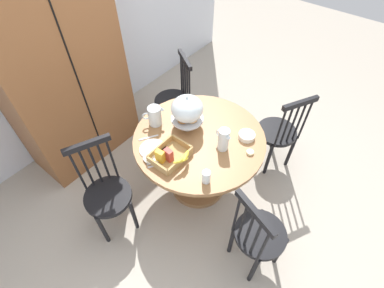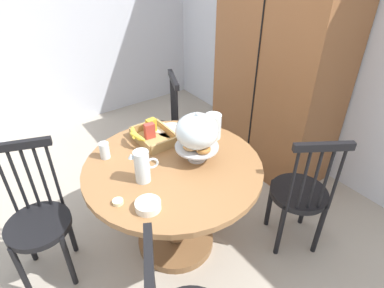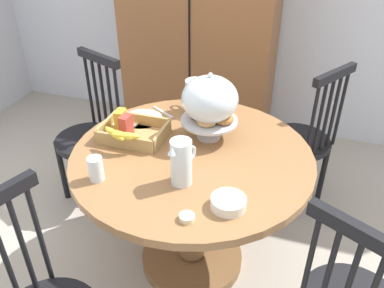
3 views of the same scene
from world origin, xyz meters
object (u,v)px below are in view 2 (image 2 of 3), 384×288
object	(u,v)px
windsor_chair_far_side	(39,222)
cereal_basket	(151,135)
dining_table	(174,191)
milk_pitcher	(213,127)
windsor_chair_by_cabinet	(300,195)
butter_dish	(118,202)
china_plate_small	(160,128)
wooden_armoire	(279,67)
windsor_chair_facing_door	(160,133)
orange_juice_pitcher	(142,168)
drinking_glass	(105,150)
cereal_bowl	(148,205)
pastry_stand_with_dome	(197,133)
china_plate_large	(172,130)

from	to	relation	value
windsor_chair_far_side	cereal_basket	world-z (taller)	windsor_chair_far_side
dining_table	milk_pitcher	xyz separation A→B (m)	(-0.11, 0.41, 0.31)
windsor_chair_by_cabinet	butter_dish	size ratio (longest dim) A/B	16.25
windsor_chair_by_cabinet	china_plate_small	world-z (taller)	windsor_chair_by_cabinet
wooden_armoire	windsor_chair_facing_door	distance (m)	1.19
wooden_armoire	dining_table	bearing A→B (deg)	-75.10
orange_juice_pitcher	butter_dish	distance (m)	0.24
dining_table	drinking_glass	size ratio (longest dim) A/B	10.39
wooden_armoire	cereal_basket	bearing A→B (deg)	-88.87
cereal_bowl	cereal_basket	bearing A→B (deg)	148.95
china_plate_small	windsor_chair_far_side	bearing A→B (deg)	-83.91
china_plate_small	drinking_glass	bearing A→B (deg)	-78.93
windsor_chair_by_cabinet	windsor_chair_facing_door	size ratio (longest dim) A/B	1.00
windsor_chair_far_side	china_plate_small	xyz separation A→B (m)	(-0.10, 0.97, 0.30)
windsor_chair_facing_door	butter_dish	bearing A→B (deg)	-41.37
cereal_basket	china_plate_small	size ratio (longest dim) A/B	2.11
milk_pitcher	cereal_bowl	world-z (taller)	milk_pitcher
dining_table	pastry_stand_with_dome	distance (m)	0.45
windsor_chair_by_cabinet	wooden_armoire	bearing A→B (deg)	143.66
windsor_chair_far_side	milk_pitcher	xyz separation A→B (m)	(0.20, 1.22, 0.37)
china_plate_large	butter_dish	size ratio (longest dim) A/B	3.67
wooden_armoire	windsor_chair_far_side	bearing A→B (deg)	-88.81
windsor_chair_far_side	china_plate_large	size ratio (longest dim) A/B	4.43
windsor_chair_far_side	cereal_bowl	size ratio (longest dim) A/B	6.96
windsor_chair_facing_door	china_plate_small	xyz separation A→B (m)	(0.37, -0.21, 0.30)
drinking_glass	cereal_bowl	bearing A→B (deg)	-0.31
cereal_bowl	china_plate_small	bearing A→B (deg)	144.65
cereal_bowl	drinking_glass	distance (m)	0.58
dining_table	wooden_armoire	bearing A→B (deg)	104.90
windsor_chair_facing_door	milk_pitcher	xyz separation A→B (m)	(0.68, 0.05, 0.37)
china_plate_large	drinking_glass	bearing A→B (deg)	-87.20
windsor_chair_far_side	orange_juice_pitcher	bearing A→B (deg)	60.12
windsor_chair_facing_door	milk_pitcher	world-z (taller)	windsor_chair_facing_door
windsor_chair_by_cabinet	windsor_chair_facing_door	bearing A→B (deg)	-164.27
windsor_chair_facing_door	windsor_chair_far_side	size ratio (longest dim) A/B	1.00
cereal_basket	orange_juice_pitcher	bearing A→B (deg)	-35.62
china_plate_large	butter_dish	xyz separation A→B (m)	(0.47, -0.65, 0.01)
pastry_stand_with_dome	cereal_basket	world-z (taller)	pastry_stand_with_dome
cereal_bowl	drinking_glass	bearing A→B (deg)	179.69
china_plate_small	china_plate_large	bearing A→B (deg)	42.88
wooden_armoire	cereal_bowl	size ratio (longest dim) A/B	14.00
windsor_chair_far_side	windsor_chair_by_cabinet	bearing A→B (deg)	62.61
dining_table	cereal_bowl	world-z (taller)	cereal_bowl
pastry_stand_with_dome	cereal_bowl	distance (m)	0.55
cereal_bowl	butter_dish	bearing A→B (deg)	-139.50
china_plate_large	windsor_chair_far_side	bearing A→B (deg)	-87.93
wooden_armoire	china_plate_small	distance (m)	1.21
dining_table	windsor_chair_facing_door	distance (m)	0.87
china_plate_small	butter_dish	distance (m)	0.79
windsor_chair_by_cabinet	milk_pitcher	distance (m)	0.77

